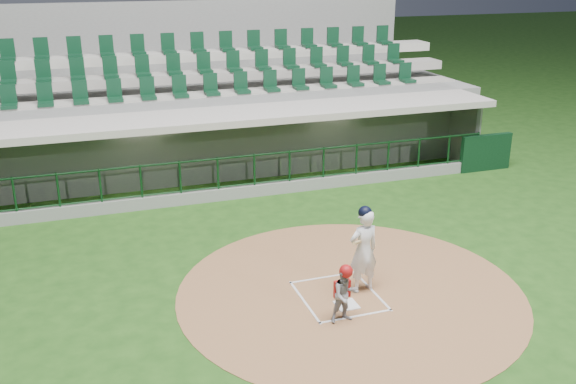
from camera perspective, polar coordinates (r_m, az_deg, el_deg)
name	(u,v)px	position (r m, az deg, el deg)	size (l,w,h in m)	color
ground	(333,290)	(13.62, 4.03, -8.66)	(120.00, 120.00, 0.00)	#1C4212
dirt_circle	(350,292)	(13.56, 5.54, -8.81)	(7.20, 7.20, 0.01)	brown
home_plate	(347,305)	(13.05, 5.23, -9.96)	(0.43, 0.43, 0.02)	white
batter_box_chalk	(339,296)	(13.37, 4.53, -9.18)	(1.55, 1.80, 0.01)	silver
dugout_structure	(246,147)	(20.23, -3.78, 4.01)	(16.40, 3.70, 3.00)	slate
seating_deck	(216,112)	(22.96, -6.46, 7.06)	(17.00, 6.72, 5.15)	gray
batter	(363,249)	(13.23, 6.72, -5.06)	(0.89, 0.90, 1.88)	white
catcher	(345,293)	(12.26, 5.10, -8.97)	(0.55, 0.44, 1.18)	gray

